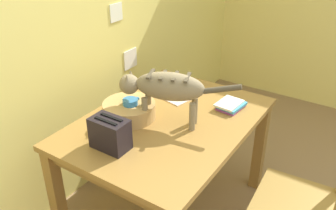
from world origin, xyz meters
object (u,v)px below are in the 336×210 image
Objects in this scene: coffee_mug at (131,106)px; wicker_basket at (129,110)px; cat at (165,88)px; saucer_bowl at (131,116)px; wooden_chair_far at (304,204)px; book_stack at (231,105)px; dining_table at (168,132)px; magazine at (180,94)px; toaster at (110,134)px.

wicker_basket is (0.00, 0.02, -0.03)m from coffee_mug.
cat reaches higher than coffee_mug.
wooden_chair_far is (0.15, -1.03, -0.28)m from saucer_bowl.
cat is at bearing -71.12° from coffee_mug.
dining_table is at bearing 143.24° from book_stack.
cat is 3.33× the size of saucer_bowl.
toaster reaches higher than magazine.
dining_table is at bearing -60.89° from saucer_bowl.
coffee_mug reaches higher than magazine.
coffee_mug is 0.63m from book_stack.
wicker_basket is 1.58× the size of toaster.
wicker_basket is at bearing 74.67° from coffee_mug.
wooden_chair_far is at bearing -81.76° from coffee_mug.
book_stack is at bearing -76.46° from magazine.
dining_table is 0.27m from wicker_basket.
saucer_bowl is 0.44m from magazine.
book_stack is 0.99× the size of toaster.
toaster is at bearing -158.77° from wicker_basket.
cat is 0.29m from wicker_basket.
toaster reaches higher than wicker_basket.
toaster is (-0.74, 0.35, 0.06)m from book_stack.
wicker_basket is (0.01, 0.02, 0.03)m from saucer_bowl.
wicker_basket reaches higher than magazine.
wicker_basket is 0.33m from toaster.
dining_table is at bearing -64.87° from wicker_basket.
coffee_mug is at bearing -177.67° from magazine.
dining_table is 0.25m from saucer_bowl.
magazine is at bearing -1.82° from cat.
cat is 4.94× the size of coffee_mug.
wicker_basket is at bearing 133.24° from book_stack.
book_stack is (0.44, -0.44, -0.06)m from coffee_mug.
wooden_chair_far reaches higher than dining_table.
magazine is at bearing 1.71° from toaster.
dining_table is 0.28m from coffee_mug.
toaster is 0.21× the size of wooden_chair_far.
cat reaches higher than wooden_chair_far.
toaster is (-0.30, -0.10, 0.00)m from coffee_mug.
book_stack reaches higher than magazine.
toaster reaches higher than dining_table.
cat is 0.40m from toaster.
cat is 0.29m from saucer_bowl.
cat is 2.36× the size of magazine.
wicker_basket reaches higher than book_stack.
book_stack is 0.63× the size of wicker_basket.
coffee_mug is at bearing 89.09° from cat.
book_stack is (0.01, -0.37, 0.02)m from magazine.
cat is at bearing 91.65° from wooden_chair_far.
magazine is at bearing 91.08° from book_stack.
cat is (-0.04, -0.00, 0.31)m from dining_table.
cat is 0.49m from book_stack.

